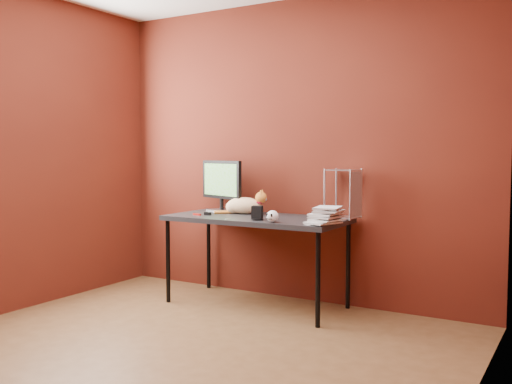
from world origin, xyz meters
The scene contains 11 objects.
room centered at (0.00, 0.00, 1.45)m, with size 3.52×3.52×2.61m.
desk centered at (-0.15, 1.37, 0.70)m, with size 1.50×0.70×0.75m.
monitor centered at (-0.62, 1.55, 1.01)m, with size 0.51×0.24×0.46m.
cat centered at (-0.35, 1.50, 0.82)m, with size 0.43×0.26×0.22m.
skull_mug centered at (0.16, 1.08, 0.80)m, with size 0.10×0.10×0.09m.
speaker centered at (-0.02, 1.16, 0.80)m, with size 0.10×0.10×0.11m.
book_stack centered at (0.47, 1.21, 1.49)m, with size 0.25×0.29×1.47m.
wire_rack centered at (0.52, 1.62, 0.95)m, with size 0.25×0.22×0.40m.
pocket_knife centered at (-0.63, 1.19, 0.76)m, with size 0.08×0.02×0.02m, color #A9140D.
black_gadget centered at (-0.56, 1.26, 0.76)m, with size 0.05×0.03×0.03m, color black.
washer centered at (-0.25, 1.08, 0.75)m, with size 0.04×0.04×0.00m, color #AAA9AE.
Camera 1 is at (2.24, -2.70, 1.29)m, focal length 40.00 mm.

